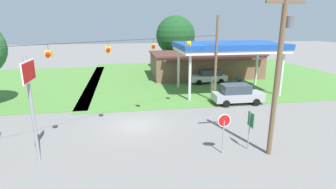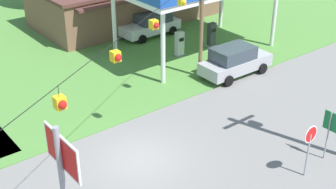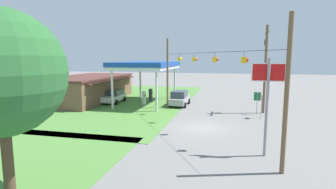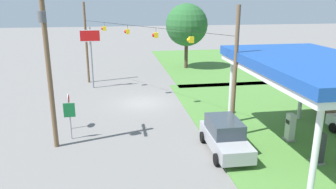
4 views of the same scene
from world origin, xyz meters
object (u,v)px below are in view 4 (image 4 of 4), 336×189
(route_sign, at_px, (70,114))
(stop_sign_overhead, at_px, (91,45))
(utility_pole_main, at_px, (48,60))
(tree_west_verge, at_px, (187,25))
(fuel_pump_far, at_px, (319,149))
(fuel_pump_near, at_px, (290,128))
(stop_sign_roadside, at_px, (69,104))
(gas_station_canopy, at_px, (312,67))
(car_at_pumps_front, at_px, (225,136))

(route_sign, bearing_deg, stop_sign_overhead, 176.80)
(utility_pole_main, relative_size, tree_west_verge, 1.18)
(stop_sign_overhead, distance_m, utility_pole_main, 13.47)
(fuel_pump_far, height_order, utility_pole_main, utility_pole_main)
(utility_pole_main, bearing_deg, fuel_pump_near, 84.17)
(stop_sign_roadside, distance_m, tree_west_verge, 22.40)
(route_sign, xyz_separation_m, utility_pole_main, (0.98, -0.78, 3.58))
(route_sign, bearing_deg, gas_station_canopy, 73.80)
(stop_sign_roadside, height_order, tree_west_verge, tree_west_verge)
(gas_station_canopy, xyz_separation_m, stop_sign_overhead, (-16.29, -12.80, -0.75))
(fuel_pump_near, xyz_separation_m, fuel_pump_far, (2.97, 0.00, 0.00))
(fuel_pump_far, distance_m, route_sign, 14.56)
(gas_station_canopy, relative_size, car_at_pumps_front, 2.35)
(stop_sign_overhead, bearing_deg, tree_west_verge, 125.33)
(gas_station_canopy, distance_m, stop_sign_overhead, 20.73)
(gas_station_canopy, bearing_deg, fuel_pump_far, -0.06)
(gas_station_canopy, bearing_deg, car_at_pumps_front, -99.12)
(stop_sign_roadside, distance_m, route_sign, 1.81)
(fuel_pump_far, bearing_deg, stop_sign_overhead, -144.24)
(car_at_pumps_front, bearing_deg, stop_sign_roadside, -117.58)
(gas_station_canopy, height_order, utility_pole_main, utility_pole_main)
(fuel_pump_far, height_order, stop_sign_roadside, stop_sign_roadside)
(gas_station_canopy, height_order, fuel_pump_far, gas_station_canopy)
(stop_sign_overhead, bearing_deg, fuel_pump_far, 35.76)
(car_at_pumps_front, distance_m, tree_west_verge, 24.07)
(fuel_pump_far, distance_m, tree_west_verge, 26.15)
(gas_station_canopy, relative_size, utility_pole_main, 1.20)
(gas_station_canopy, xyz_separation_m, route_sign, (-3.92, -13.49, -3.27))
(car_at_pumps_front, relative_size, stop_sign_overhead, 0.80)
(stop_sign_overhead, bearing_deg, fuel_pump_near, 40.86)
(tree_west_verge, bearing_deg, fuel_pump_near, 4.11)
(stop_sign_roadside, relative_size, tree_west_verge, 0.31)
(gas_station_canopy, xyz_separation_m, fuel_pump_near, (-1.49, -0.00, -4.14))
(fuel_pump_far, xyz_separation_m, car_at_pumps_front, (-2.21, -4.50, 0.13))
(gas_station_canopy, bearing_deg, fuel_pump_near, -179.94)
(fuel_pump_far, relative_size, route_sign, 0.73)
(fuel_pump_near, distance_m, stop_sign_roadside, 14.41)
(fuel_pump_far, xyz_separation_m, stop_sign_overhead, (-17.77, -12.80, 3.39))
(fuel_pump_far, xyz_separation_m, utility_pole_main, (-4.43, -14.27, 4.45))
(fuel_pump_near, bearing_deg, gas_station_canopy, 0.06)
(fuel_pump_near, relative_size, route_sign, 0.73)
(gas_station_canopy, xyz_separation_m, fuel_pump_far, (1.49, -0.00, -4.14))
(stop_sign_roadside, bearing_deg, route_sign, -171.90)
(fuel_pump_near, height_order, fuel_pump_far, same)
(fuel_pump_near, relative_size, stop_sign_roadside, 0.70)
(gas_station_canopy, height_order, car_at_pumps_front, gas_station_canopy)
(fuel_pump_far, height_order, tree_west_verge, tree_west_verge)
(fuel_pump_near, xyz_separation_m, stop_sign_overhead, (-14.80, -12.80, 3.39))
(car_at_pumps_front, distance_m, stop_sign_roadside, 10.54)
(fuel_pump_far, xyz_separation_m, tree_west_verge, (-25.69, -1.63, 4.58))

